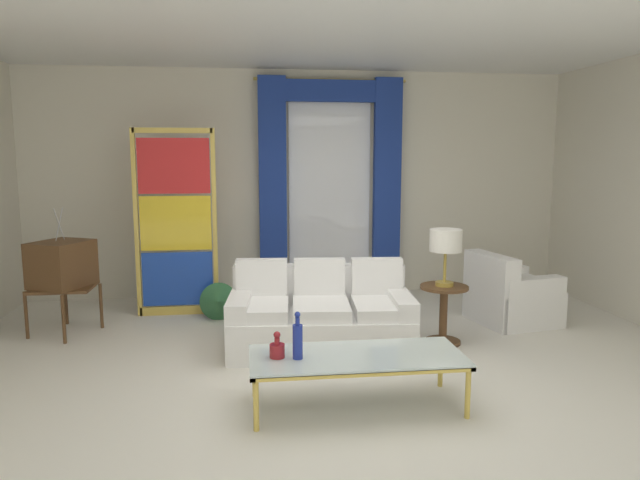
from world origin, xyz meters
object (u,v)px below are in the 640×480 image
stained_glass_divider (176,227)px  table_lamp_brass (446,243)px  couch_white_long (320,317)px  armchair_white (509,298)px  coffee_table (357,359)px  bottle_blue_decanter (298,340)px  vintage_tv (62,266)px  peacock_figurine (218,302)px  bottle_crystal_tall (277,349)px  round_side_table (444,309)px

stained_glass_divider → table_lamp_brass: 3.13m
couch_white_long → armchair_white: size_ratio=1.92×
coffee_table → bottle_blue_decanter: bearing=-176.2°
bottle_blue_decanter → couch_white_long: bearing=76.2°
vintage_tv → peacock_figurine: vintage_tv is taller
bottle_blue_decanter → bottle_crystal_tall: (-0.15, 0.05, -0.08)m
vintage_tv → stained_glass_divider: (1.12, 0.60, 0.33)m
vintage_tv → peacock_figurine: bearing=8.9°
round_side_table → table_lamp_brass: 0.67m
couch_white_long → vintage_tv: vintage_tv is taller
bottle_crystal_tall → armchair_white: size_ratio=0.21×
round_side_table → table_lamp_brass: size_ratio=1.04×
round_side_table → couch_white_long: bearing=178.5°
stained_glass_divider → bottle_blue_decanter: bearing=-67.5°
couch_white_long → bottle_crystal_tall: bearing=-109.9°
vintage_tv → armchair_white: (4.88, -0.22, -0.44)m
couch_white_long → coffee_table: (0.10, -1.39, 0.07)m
stained_glass_divider → peacock_figurine: 1.03m
coffee_table → peacock_figurine: 2.71m
couch_white_long → table_lamp_brass: size_ratio=3.20×
bottle_blue_decanter → table_lamp_brass: bearing=41.0°
bottle_crystal_tall → round_side_table: bearing=37.6°
peacock_figurine → coffee_table: bearing=-65.1°
table_lamp_brass → round_side_table: bearing=0.0°
couch_white_long → bottle_crystal_tall: 1.48m
couch_white_long → peacock_figurine: (-1.04, 1.05, -0.08)m
bottle_blue_decanter → vintage_tv: size_ratio=0.26×
coffee_table → table_lamp_brass: size_ratio=2.81×
bottle_blue_decanter → stained_glass_divider: bearing=112.5°
armchair_white → round_side_table: armchair_white is taller
bottle_crystal_tall → armchair_white: 3.37m
armchair_white → table_lamp_brass: 1.38m
bottle_blue_decanter → stained_glass_divider: (-1.17, 2.83, 0.50)m
coffee_table → stained_glass_divider: (-1.62, 2.80, 0.68)m
vintage_tv → coffee_table: bearing=-38.7°
bottle_blue_decanter → peacock_figurine: (-0.69, 2.48, -0.34)m
couch_white_long → vintage_tv: (-2.65, 0.80, 0.42)m
armchair_white → bottle_crystal_tall: bearing=-144.4°
stained_glass_divider → round_side_table: stained_glass_divider is taller
table_lamp_brass → armchair_white: bearing=31.9°
bottle_crystal_tall → bottle_blue_decanter: bearing=-17.0°
couch_white_long → round_side_table: bearing=-1.5°
bottle_crystal_tall → peacock_figurine: bottle_crystal_tall is taller
armchair_white → round_side_table: (-0.99, -0.61, 0.07)m
coffee_table → table_lamp_brass: bearing=49.7°
bottle_crystal_tall → peacock_figurine: bearing=102.6°
bottle_crystal_tall → armchair_white: bearing=35.6°
couch_white_long → peacock_figurine: couch_white_long is taller
armchair_white → stained_glass_divider: stained_glass_divider is taller
vintage_tv → round_side_table: (3.90, -0.84, -0.37)m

